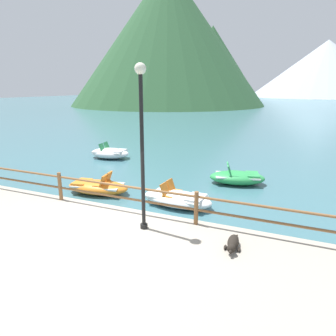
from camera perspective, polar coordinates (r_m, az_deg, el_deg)
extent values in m
plane|color=#3D6B75|center=(46.11, 17.33, 9.55)|extent=(200.00, 200.00, 0.00)
cube|color=#A39989|center=(6.97, -26.15, -20.31)|extent=(28.00, 8.00, 0.40)
cylinder|color=brown|center=(10.57, -20.02, -3.31)|extent=(0.12, 0.12, 0.95)
cylinder|color=brown|center=(8.23, 5.44, -7.67)|extent=(0.12, 0.12, 0.95)
cylinder|color=brown|center=(9.06, -9.03, -3.38)|extent=(23.80, 0.07, 0.07)
cylinder|color=brown|center=(9.19, -8.93, -5.62)|extent=(23.80, 0.07, 0.07)
cylinder|color=black|center=(7.52, -4.95, 2.25)|extent=(0.10, 0.10, 3.97)
sphere|color=silver|center=(7.34, -5.35, 18.48)|extent=(0.28, 0.28, 0.28)
cylinder|color=black|center=(8.18, -4.64, -11.03)|extent=(0.20, 0.20, 0.12)
ellipsoid|color=black|center=(7.43, 12.41, -13.71)|extent=(0.30, 0.66, 0.24)
sphere|color=black|center=(7.08, 12.04, -14.87)|extent=(0.20, 0.20, 0.20)
ellipsoid|color=black|center=(7.00, 11.91, -15.45)|extent=(0.09, 0.13, 0.08)
cylinder|color=black|center=(7.83, 13.05, -12.81)|extent=(0.05, 0.22, 0.04)
ellipsoid|color=black|center=(7.34, 10.93, -14.71)|extent=(0.08, 0.20, 0.07)
ellipsoid|color=black|center=(7.32, 13.50, -14.98)|extent=(0.08, 0.20, 0.07)
ellipsoid|color=green|center=(13.23, 13.12, -1.82)|extent=(2.59, 1.81, 0.55)
cube|color=silver|center=(13.20, 13.14, -1.42)|extent=(2.03, 1.46, 0.06)
cube|color=#339956|center=(12.92, 12.47, -1.42)|extent=(0.49, 0.49, 0.08)
cube|color=#339956|center=(12.85, 11.72, -0.45)|extent=(0.30, 0.44, 0.43)
cube|color=#339956|center=(13.41, 12.34, -0.80)|extent=(0.49, 0.49, 0.08)
cube|color=#339956|center=(13.34, 11.62, 0.14)|extent=(0.30, 0.44, 0.43)
cube|color=green|center=(13.25, 15.94, -1.28)|extent=(0.72, 0.99, 0.12)
ellipsoid|color=white|center=(10.57, 1.77, -5.94)|extent=(2.63, 1.38, 0.50)
cube|color=silver|center=(10.54, 1.78, -5.50)|extent=(2.06, 1.13, 0.06)
cube|color=orange|center=(10.39, 0.24, -5.40)|extent=(0.42, 0.42, 0.08)
cube|color=orange|center=(10.39, -0.65, -4.11)|extent=(0.23, 0.41, 0.43)
cube|color=orange|center=(10.80, 1.40, -4.58)|extent=(0.42, 0.42, 0.08)
cube|color=orange|center=(10.80, 0.54, -3.34)|extent=(0.23, 0.41, 0.43)
cube|color=white|center=(10.26, 5.37, -5.79)|extent=(0.62, 0.89, 0.12)
ellipsoid|color=orange|center=(12.06, -13.31, -3.61)|extent=(2.63, 1.54, 0.51)
cube|color=silver|center=(12.03, -13.33, -3.20)|extent=(2.06, 1.25, 0.06)
cube|color=orange|center=(12.12, -12.08, -2.63)|extent=(0.46, 0.46, 0.08)
cube|color=orange|center=(11.98, -11.36, -1.70)|extent=(0.27, 0.43, 0.43)
cube|color=orange|center=(11.73, -13.06, -3.30)|extent=(0.46, 0.46, 0.08)
cube|color=orange|center=(11.58, -12.33, -2.35)|extent=(0.27, 0.43, 0.43)
cube|color=orange|center=(12.33, -16.17, -2.65)|extent=(0.67, 0.89, 0.12)
ellipsoid|color=white|center=(17.88, -11.10, 2.81)|extent=(2.46, 1.59, 0.60)
cube|color=silver|center=(17.86, -11.11, 3.13)|extent=(1.92, 1.30, 0.06)
cube|color=#339956|center=(17.70, -12.06, 3.20)|extent=(0.43, 0.43, 0.08)
cube|color=#339956|center=(17.74, -12.60, 3.93)|extent=(0.24, 0.42, 0.43)
cube|color=#339956|center=(18.17, -11.19, 3.56)|extent=(0.43, 0.43, 0.08)
cube|color=#339956|center=(18.21, -11.73, 4.27)|extent=(0.24, 0.42, 0.43)
cube|color=white|center=(17.55, -9.28, 3.21)|extent=(0.60, 1.01, 0.12)
cone|color=#2D5633|center=(73.21, -0.08, 23.74)|extent=(44.32, 44.32, 29.64)
cone|color=#2D5633|center=(75.37, 8.39, 18.81)|extent=(24.37, 24.37, 17.78)
cone|color=#A8B2C1|center=(144.77, 27.97, 16.46)|extent=(59.38, 59.38, 22.56)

